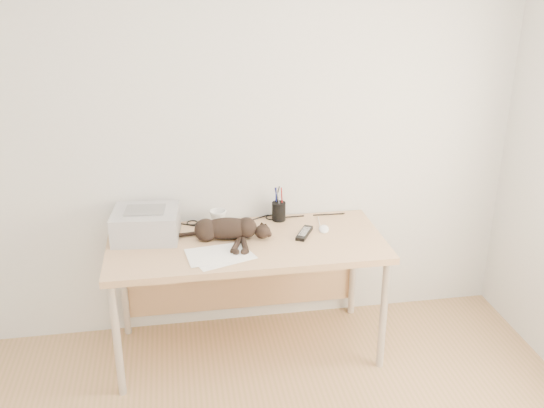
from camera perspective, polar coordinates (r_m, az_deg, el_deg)
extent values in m
plane|color=silver|center=(3.65, -3.26, 6.83)|extent=(3.50, 0.00, 3.50)
cube|color=tan|center=(3.52, -2.39, -3.84)|extent=(1.60, 0.70, 0.04)
cylinder|color=silver|center=(3.45, -14.38, -12.35)|extent=(0.04, 0.04, 0.70)
cylinder|color=silver|center=(3.61, 10.43, -10.26)|extent=(0.04, 0.04, 0.70)
cylinder|color=silver|center=(3.96, -13.80, -7.47)|extent=(0.04, 0.04, 0.70)
cylinder|color=silver|center=(4.10, 7.66, -5.89)|extent=(0.04, 0.04, 0.70)
cube|color=tan|center=(3.96, -2.93, -5.94)|extent=(1.48, 0.02, 0.60)
cube|color=#A8A8AD|center=(3.61, -11.76, -1.86)|extent=(0.40, 0.35, 0.17)
cube|color=black|center=(3.60, -11.77, -1.74)|extent=(0.32, 0.05, 0.10)
cube|color=slate|center=(3.57, -11.87, -0.55)|extent=(0.24, 0.18, 0.01)
cube|color=white|center=(3.35, -4.70, -4.92)|extent=(0.38, 0.32, 0.00)
cube|color=white|center=(3.37, -5.24, -4.76)|extent=(0.35, 0.27, 0.00)
ellipsoid|color=black|center=(3.53, -4.19, -2.32)|extent=(0.33, 0.17, 0.13)
sphere|color=black|center=(3.53, -6.24, -2.46)|extent=(0.13, 0.13, 0.13)
ellipsoid|color=black|center=(3.52, -0.89, -2.62)|extent=(0.11, 0.10, 0.08)
cone|color=black|center=(3.55, -0.97, -1.88)|extent=(0.04, 0.05, 0.04)
cone|color=black|center=(3.54, -0.61, -1.98)|extent=(0.04, 0.05, 0.04)
cylinder|color=black|center=(3.44, -3.36, -3.84)|extent=(0.06, 0.18, 0.03)
cylinder|color=black|center=(3.44, -2.61, -3.84)|extent=(0.06, 0.18, 0.03)
cylinder|color=black|center=(3.61, -8.14, -2.85)|extent=(0.20, 0.05, 0.02)
imported|color=white|center=(3.72, -5.09, -1.30)|extent=(0.14, 0.14, 0.09)
cylinder|color=black|center=(3.77, 0.64, -0.69)|extent=(0.09, 0.09, 0.12)
cylinder|color=#990C0C|center=(3.74, 0.45, 0.43)|extent=(0.01, 0.01, 0.16)
cylinder|color=navy|center=(3.75, 0.81, 0.51)|extent=(0.01, 0.01, 0.16)
cylinder|color=black|center=(3.73, 0.68, 0.37)|extent=(0.01, 0.01, 0.16)
cube|color=slate|center=(3.66, -4.14, -2.30)|extent=(0.14, 0.20, 0.02)
cube|color=black|center=(3.59, 3.06, -2.76)|extent=(0.14, 0.19, 0.02)
ellipsoid|color=white|center=(3.66, 4.90, -2.20)|extent=(0.09, 0.12, 0.03)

